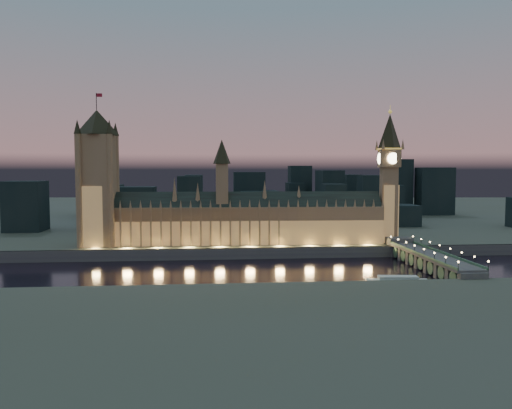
{
  "coord_description": "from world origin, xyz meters",
  "views": [
    {
      "loc": [
        -26.93,
        -310.08,
        63.63
      ],
      "look_at": [
        5.0,
        55.0,
        38.0
      ],
      "focal_mm": 35.0,
      "sensor_mm": 36.0,
      "label": 1
    }
  ],
  "objects": [
    {
      "name": "ground_plane",
      "position": [
        0.0,
        0.0,
        0.0
      ],
      "size": [
        2000.0,
        2000.0,
        0.0
      ],
      "primitive_type": "plane",
      "color": "black",
      "rests_on": "ground"
    },
    {
      "name": "westminster_bridge",
      "position": [
        110.66,
        -3.45,
        5.99
      ],
      "size": [
        17.63,
        113.0,
        15.9
      ],
      "color": "#43424D",
      "rests_on": "ground"
    },
    {
      "name": "victoria_tower",
      "position": [
        -110.0,
        61.92,
        62.74
      ],
      "size": [
        31.68,
        31.68,
        110.78
      ],
      "color": "#9D764E",
      "rests_on": "north_bank"
    },
    {
      "name": "elizabeth_tower",
      "position": [
        108.0,
        61.92,
        66.18
      ],
      "size": [
        18.0,
        18.0,
        104.51
      ],
      "color": "#9D764E",
      "rests_on": "north_bank"
    },
    {
      "name": "river_boat",
      "position": [
        75.8,
        -44.04,
        1.56
      ],
      "size": [
        41.82,
        13.92,
        4.5
      ],
      "color": "#43424D",
      "rests_on": "ground"
    },
    {
      "name": "north_bank",
      "position": [
        0.0,
        520.0,
        4.0
      ],
      "size": [
        2000.0,
        960.0,
        8.0
      ],
      "primitive_type": "cube",
      "color": "#41472F",
      "rests_on": "ground"
    },
    {
      "name": "city_backdrop",
      "position": [
        39.93,
        244.85,
        30.54
      ],
      "size": [
        497.0,
        215.63,
        70.67
      ],
      "color": "black",
      "rests_on": "north_bank"
    },
    {
      "name": "embankment_wall",
      "position": [
        0.0,
        41.0,
        4.0
      ],
      "size": [
        2000.0,
        2.5,
        8.0
      ],
      "primitive_type": "cube",
      "color": "#43424D",
      "rests_on": "ground"
    },
    {
      "name": "palace_of_westminster",
      "position": [
        -0.77,
        61.74,
        26.37
      ],
      "size": [
        202.0,
        25.03,
        78.0
      ],
      "color": "#9D764E",
      "rests_on": "north_bank"
    }
  ]
}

